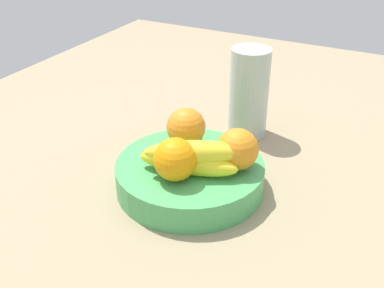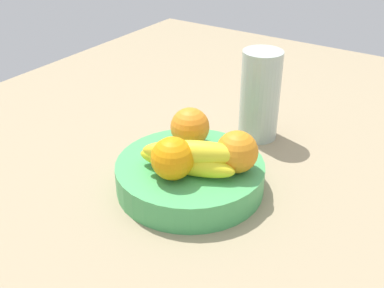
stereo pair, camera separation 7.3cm
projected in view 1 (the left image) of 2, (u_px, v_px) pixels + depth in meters
ground_plane at (192, 192)px, 86.44cm from camera, size 180.00×140.00×3.00cm
fruit_bowl at (192, 176)px, 83.72cm from camera, size 26.14×26.14×5.05cm
orange_front_left at (186, 127)px, 86.70cm from camera, size 7.20×7.20×7.20cm
orange_front_right at (173, 159)px, 77.04cm from camera, size 7.20×7.20×7.20cm
orange_center at (237, 149)px, 79.70cm from camera, size 7.20×7.20×7.20cm
banana_bunch at (192, 157)px, 78.40cm from camera, size 11.45×18.42×6.20cm
thermos_tumbler at (249, 93)px, 98.41cm from camera, size 8.16×8.16×18.84cm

